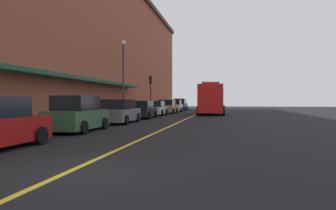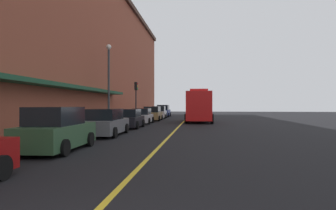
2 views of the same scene
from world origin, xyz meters
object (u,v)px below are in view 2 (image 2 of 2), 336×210
object	(u,v)px
parked_car_3	(129,119)
traffic_light_near	(136,94)
parked_car_4	(142,116)
parked_car_1	(57,130)
parked_car_5	(153,114)
parking_meter_0	(117,114)
fire_truck	(199,107)
parking_meter_3	(155,110)
parked_car_2	(105,123)
street_lamp_left	(109,76)
parking_meter_1	(132,113)
parked_car_6	(159,113)
parked_car_7	(163,111)

from	to	relation	value
parked_car_3	traffic_light_near	size ratio (longest dim) A/B	1.00
traffic_light_near	parked_car_4	bearing A→B (deg)	-66.82
parked_car_1	parked_car_5	distance (m)	23.69
parking_meter_0	traffic_light_near	size ratio (longest dim) A/B	0.31
parked_car_1	fire_truck	distance (m)	21.87
parking_meter_3	parked_car_1	bearing A→B (deg)	-87.86
parked_car_3	parked_car_2	bearing A→B (deg)	178.71
parking_meter_0	street_lamp_left	world-z (taller)	street_lamp_left
parked_car_3	parking_meter_0	world-z (taller)	parked_car_3
parking_meter_0	parking_meter_1	world-z (taller)	same
parked_car_3	fire_truck	world-z (taller)	fire_truck
parked_car_6	parking_meter_1	bearing A→B (deg)	170.80
parked_car_1	street_lamp_left	bearing A→B (deg)	6.74
parking_meter_1	street_lamp_left	size ratio (longest dim) A/B	0.19
parked_car_2	parked_car_6	size ratio (longest dim) A/B	1.12
parked_car_4	parking_meter_0	size ratio (longest dim) A/B	3.20
parked_car_2	parking_meter_3	world-z (taller)	parked_car_2
fire_truck	parking_meter_3	distance (m)	15.68
parking_meter_1	fire_truck	bearing A→B (deg)	15.98
parking_meter_1	parking_meter_3	bearing A→B (deg)	90.00
parked_car_5	parked_car_7	xyz separation A→B (m)	(-0.15, 11.84, 0.08)
street_lamp_left	parking_meter_1	bearing A→B (deg)	84.44
parked_car_1	street_lamp_left	world-z (taller)	street_lamp_left
parked_car_1	parking_meter_1	size ratio (longest dim) A/B	3.34
parked_car_3	parked_car_4	xyz separation A→B (m)	(-0.03, 5.68, -0.01)
parked_car_3	traffic_light_near	distance (m)	9.12
parking_meter_0	street_lamp_left	bearing A→B (deg)	-137.47
parked_car_3	parked_car_5	bearing A→B (deg)	-1.43
parked_car_7	parking_meter_3	size ratio (longest dim) A/B	3.64
parked_car_1	parked_car_3	distance (m)	12.02
fire_truck	parked_car_6	bearing A→B (deg)	-147.62
parking_meter_0	parking_meter_3	bearing A→B (deg)	90.00
parked_car_2	parked_car_5	bearing A→B (deg)	-1.92
parked_car_4	traffic_light_near	size ratio (longest dim) A/B	0.99
parked_car_7	parking_meter_0	size ratio (longest dim) A/B	3.64
parked_car_1	fire_truck	world-z (taller)	fire_truck
parked_car_6	parking_meter_3	size ratio (longest dim) A/B	3.30
parked_car_2	parked_car_4	distance (m)	11.61
parked_car_3	fire_truck	size ratio (longest dim) A/B	0.53
parked_car_7	traffic_light_near	size ratio (longest dim) A/B	1.12
parked_car_4	parking_meter_1	world-z (taller)	parked_car_4
fire_truck	traffic_light_near	world-z (taller)	traffic_light_near
parked_car_4	parked_car_7	world-z (taller)	parked_car_7
parked_car_5	parking_meter_0	distance (m)	10.36
parked_car_5	parked_car_6	xyz separation A→B (m)	(-0.08, 6.22, 0.01)
parked_car_1	parking_meter_0	xyz separation A→B (m)	(-1.31, 13.44, 0.22)
parked_car_5	traffic_light_near	bearing A→B (deg)	153.98
street_lamp_left	parking_meter_0	bearing A→B (deg)	42.53
parked_car_3	parked_car_5	xyz separation A→B (m)	(0.08, 11.67, 0.06)
parked_car_4	parked_car_6	distance (m)	12.21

